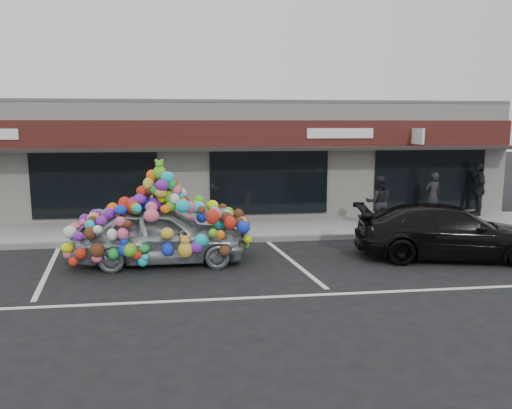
{
  "coord_description": "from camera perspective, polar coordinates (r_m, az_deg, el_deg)",
  "views": [
    {
      "loc": [
        0.3,
        -11.92,
        3.51
      ],
      "look_at": [
        2.0,
        1.4,
        1.31
      ],
      "focal_mm": 35.0,
      "sensor_mm": 36.0,
      "label": 1
    }
  ],
  "objects": [
    {
      "name": "black_sedan",
      "position": [
        14.01,
        21.12,
        -2.91
      ],
      "size": [
        2.86,
        5.11,
        1.4
      ],
      "primitive_type": "imported",
      "rotation": [
        0.0,
        0.0,
        1.37
      ],
      "color": "black",
      "rests_on": "ground"
    },
    {
      "name": "pedestrian_b",
      "position": [
        16.47,
        13.81,
        0.24
      ],
      "size": [
        0.91,
        0.76,
        1.69
      ],
      "primitive_type": "imported",
      "rotation": [
        0.0,
        0.0,
        2.98
      ],
      "color": "black",
      "rests_on": "sidewalk"
    },
    {
      "name": "pedestrian_a",
      "position": [
        18.69,
        19.55,
        0.98
      ],
      "size": [
        0.66,
        0.49,
        1.65
      ],
      "primitive_type": "imported",
      "rotation": [
        0.0,
        0.0,
        3.31
      ],
      "color": "black",
      "rests_on": "sidewalk"
    },
    {
      "name": "lane_line",
      "position": [
        10.38,
        2.62,
        -10.46
      ],
      "size": [
        14.0,
        0.12,
        0.01
      ],
      "primitive_type": "cube",
      "color": "silver",
      "rests_on": "ground"
    },
    {
      "name": "parking_stripe_left",
      "position": [
        13.09,
        -22.67,
        -6.97
      ],
      "size": [
        0.73,
        4.37,
        0.01
      ],
      "primitive_type": "cube",
      "rotation": [
        0.0,
        0.0,
        0.14
      ],
      "color": "silver",
      "rests_on": "ground"
    },
    {
      "name": "pedestrian_c",
      "position": [
        19.95,
        24.04,
        1.6
      ],
      "size": [
        1.21,
        0.72,
        1.93
      ],
      "primitive_type": "imported",
      "rotation": [
        0.0,
        0.0,
        4.48
      ],
      "color": "#252429",
      "rests_on": "sidewalk"
    },
    {
      "name": "parking_stripe_right",
      "position": [
        14.88,
        25.15,
        -5.22
      ],
      "size": [
        0.73,
        4.37,
        0.01
      ],
      "primitive_type": "cube",
      "rotation": [
        0.0,
        0.0,
        0.14
      ],
      "color": "silver",
      "rests_on": "ground"
    },
    {
      "name": "shop_building",
      "position": [
        20.4,
        -8.15,
        5.43
      ],
      "size": [
        24.0,
        7.2,
        4.31
      ],
      "color": "silver",
      "rests_on": "ground"
    },
    {
      "name": "toy_car",
      "position": [
        12.8,
        -10.76,
        -2.67
      ],
      "size": [
        3.06,
        4.5,
        2.63
      ],
      "rotation": [
        0.0,
        0.0,
        1.57
      ],
      "color": "#A7ABB2",
      "rests_on": "ground"
    },
    {
      "name": "sidewalk",
      "position": [
        16.29,
        -8.19,
        -2.97
      ],
      "size": [
        26.0,
        3.0,
        0.15
      ],
      "primitive_type": "cube",
      "color": "gray",
      "rests_on": "ground"
    },
    {
      "name": "parking_stripe_mid",
      "position": [
        12.86,
        4.23,
        -6.55
      ],
      "size": [
        0.73,
        4.37,
        0.01
      ],
      "primitive_type": "cube",
      "rotation": [
        0.0,
        0.0,
        0.14
      ],
      "color": "silver",
      "rests_on": "ground"
    },
    {
      "name": "ground",
      "position": [
        12.43,
        -8.44,
        -7.21
      ],
      "size": [
        90.0,
        90.0,
        0.0
      ],
      "primitive_type": "plane",
      "color": "black",
      "rests_on": "ground"
    },
    {
      "name": "kerb",
      "position": [
        14.82,
        -8.27,
        -4.19
      ],
      "size": [
        26.0,
        0.18,
        0.16
      ],
      "primitive_type": "cube",
      "color": "slate",
      "rests_on": "ground"
    }
  ]
}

